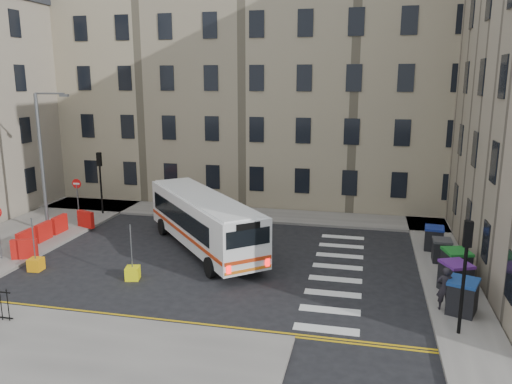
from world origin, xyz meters
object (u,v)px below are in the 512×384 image
at_px(wheelie_bin_d, 442,250).
at_px(bollard_yellow, 36,264).
at_px(wheelie_bin_c, 456,264).
at_px(wheelie_bin_b, 455,277).
at_px(pedestrian, 445,288).
at_px(streetlamp, 42,161).
at_px(bus, 203,219).
at_px(bollard_chevron, 133,273).
at_px(wheelie_bin_a, 462,296).
at_px(wheelie_bin_e, 434,238).

relative_size(wheelie_bin_d, bollard_yellow, 1.88).
bearing_deg(wheelie_bin_c, wheelie_bin_b, -113.69).
xyz_separation_m(wheelie_bin_b, pedestrian, (-0.67, -1.82, 0.21)).
xyz_separation_m(streetlamp, bus, (9.84, -0.57, -2.67)).
distance_m(wheelie_bin_c, wheelie_bin_d, 2.19).
relative_size(pedestrian, bollard_chevron, 2.89).
distance_m(wheelie_bin_b, bollard_chevron, 14.08).
bearing_deg(wheelie_bin_a, bus, 176.90).
bearing_deg(wheelie_bin_b, wheelie_bin_d, 66.39).
relative_size(bus, wheelie_bin_a, 6.51).
relative_size(wheelie_bin_a, bollard_yellow, 2.46).
xyz_separation_m(bus, pedestrian, (11.49, -5.08, -0.65)).
distance_m(streetlamp, wheelie_bin_a, 22.98).
distance_m(bus, bollard_chevron, 5.19).
bearing_deg(wheelie_bin_e, bus, -163.27).
bearing_deg(bollard_chevron, streetlamp, 146.81).
bearing_deg(wheelie_bin_d, wheelie_bin_c, -80.24).
bearing_deg(bus, wheelie_bin_b, -55.29).
xyz_separation_m(wheelie_bin_b, wheelie_bin_e, (-0.23, 5.52, -0.04)).
relative_size(streetlamp, bollard_yellow, 13.57).
bearing_deg(streetlamp, bollard_yellow, -60.18).
height_order(bus, bollard_chevron, bus).
bearing_deg(wheelie_bin_d, bollard_yellow, -163.63).
height_order(streetlamp, pedestrian, streetlamp).
bearing_deg(streetlamp, pedestrian, -14.83).
bearing_deg(wheelie_bin_b, streetlamp, 145.52).
relative_size(wheelie_bin_e, bollard_yellow, 2.03).
height_order(wheelie_bin_a, wheelie_bin_e, wheelie_bin_a).
distance_m(wheelie_bin_a, wheelie_bin_c, 3.52).
height_order(streetlamp, bus, streetlamp).
distance_m(wheelie_bin_c, bollard_chevron, 14.58).
relative_size(bus, wheelie_bin_b, 6.38).
distance_m(wheelie_bin_c, pedestrian, 3.52).
xyz_separation_m(wheelie_bin_e, pedestrian, (-0.45, -7.34, 0.25)).
bearing_deg(streetlamp, wheelie_bin_c, -5.80).
xyz_separation_m(wheelie_bin_a, wheelie_bin_b, (0.04, 1.94, -0.00)).
xyz_separation_m(streetlamp, bollard_yellow, (3.00, -5.23, -4.04)).
height_order(streetlamp, bollard_chevron, streetlamp).
xyz_separation_m(bollard_yellow, bollard_chevron, (5.00, 0.00, 0.00)).
bearing_deg(bus, bollard_yellow, 174.00).
bearing_deg(bollard_chevron, wheelie_bin_d, 20.23).
relative_size(streetlamp, bollard_chevron, 13.57).
bearing_deg(wheelie_bin_b, pedestrian, -134.91).
distance_m(wheelie_bin_e, bollard_chevron, 15.43).
relative_size(wheelie_bin_d, pedestrian, 0.65).
relative_size(streetlamp, wheelie_bin_e, 6.67).
bearing_deg(wheelie_bin_e, bollard_chevron, -147.31).
bearing_deg(bollard_chevron, wheelie_bin_e, 26.71).
relative_size(wheelie_bin_b, bollard_yellow, 2.51).
height_order(wheelie_bin_b, wheelie_bin_e, wheelie_bin_b).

